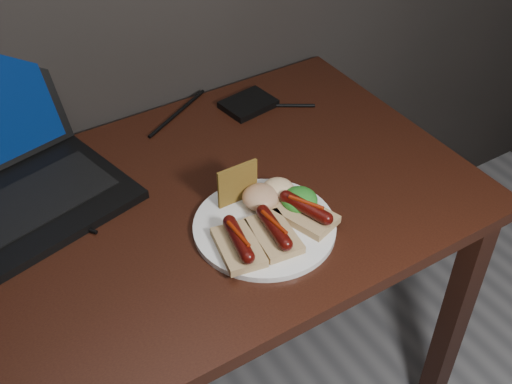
{
  "coord_description": "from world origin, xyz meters",
  "views": [
    {
      "loc": [
        -0.25,
        0.52,
        1.59
      ],
      "look_at": [
        0.22,
        1.28,
        0.82
      ],
      "focal_mm": 45.0,
      "sensor_mm": 36.0,
      "label": 1
    }
  ],
  "objects": [
    {
      "name": "bread_sausage_left",
      "position": [
        0.14,
        1.22,
        0.78
      ],
      "size": [
        0.09,
        0.13,
        0.04
      ],
      "color": "tan",
      "rests_on": "plate"
    },
    {
      "name": "desk",
      "position": [
        0.0,
        1.38,
        0.66
      ],
      "size": [
        1.4,
        0.7,
        0.75
      ],
      "color": "black",
      "rests_on": "ground"
    },
    {
      "name": "bread_sausage_center",
      "position": [
        0.21,
        1.21,
        0.78
      ],
      "size": [
        0.08,
        0.12,
        0.04
      ],
      "color": "tan",
      "rests_on": "plate"
    },
    {
      "name": "salad_greens",
      "position": [
        0.3,
        1.25,
        0.78
      ],
      "size": [
        0.07,
        0.07,
        0.04
      ],
      "primitive_type": "ellipsoid",
      "color": "#115919",
      "rests_on": "plate"
    },
    {
      "name": "bread_sausage_right",
      "position": [
        0.29,
        1.22,
        0.78
      ],
      "size": [
        0.1,
        0.13,
        0.04
      ],
      "color": "tan",
      "rests_on": "plate"
    },
    {
      "name": "plate",
      "position": [
        0.22,
        1.25,
        0.76
      ],
      "size": [
        0.35,
        0.35,
        0.01
      ],
      "primitive_type": "cylinder",
      "rotation": [
        0.0,
        0.0,
        -0.37
      ],
      "color": "white",
      "rests_on": "desk"
    },
    {
      "name": "laptop",
      "position": [
        -0.14,
        1.59,
        0.8
      ],
      "size": [
        0.42,
        0.42,
        0.25
      ],
      "color": "black",
      "rests_on": "desk"
    },
    {
      "name": "crispbread",
      "position": [
        0.21,
        1.33,
        0.8
      ],
      "size": [
        0.08,
        0.01,
        0.08
      ],
      "primitive_type": "cube",
      "color": "olive",
      "rests_on": "plate"
    },
    {
      "name": "salsa_mound",
      "position": [
        0.24,
        1.3,
        0.78
      ],
      "size": [
        0.07,
        0.07,
        0.04
      ],
      "primitive_type": "ellipsoid",
      "color": "maroon",
      "rests_on": "plate"
    },
    {
      "name": "coleslaw_mound",
      "position": [
        0.29,
        1.3,
        0.78
      ],
      "size": [
        0.06,
        0.06,
        0.04
      ],
      "primitive_type": "ellipsoid",
      "color": "beige",
      "rests_on": "plate"
    },
    {
      "name": "hard_drive",
      "position": [
        0.41,
        1.62,
        0.76
      ],
      "size": [
        0.13,
        0.11,
        0.02
      ],
      "primitive_type": "cube",
      "rotation": [
        0.0,
        0.0,
        0.14
      ],
      "color": "black",
      "rests_on": "desk"
    },
    {
      "name": "desk_cables",
      "position": [
        0.02,
        1.56,
        0.75
      ],
      "size": [
        1.03,
        0.35,
        0.01
      ],
      "color": "black",
      "rests_on": "desk"
    }
  ]
}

